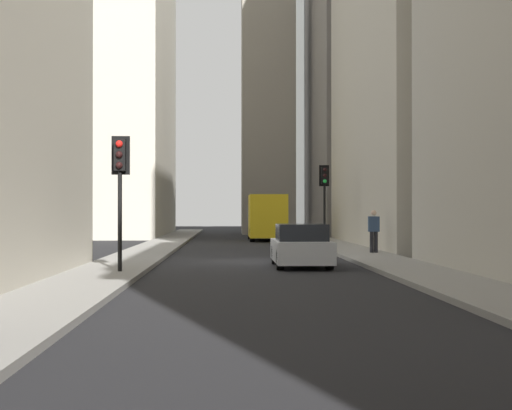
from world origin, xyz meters
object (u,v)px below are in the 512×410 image
at_px(delivery_truck, 267,217).
at_px(pedestrian, 374,229).
at_px(discarded_bottle, 336,248).
at_px(sedan_silver, 301,247).
at_px(traffic_light_midblock, 324,186).
at_px(traffic_light_foreground, 120,172).

height_order(delivery_truck, pedestrian, delivery_truck).
relative_size(delivery_truck, pedestrian, 3.70).
distance_m(pedestrian, discarded_bottle, 2.48).
bearing_deg(sedan_silver, delivery_truck, -0.00).
xyz_separation_m(pedestrian, discarded_bottle, (1.94, 1.30, -0.84)).
xyz_separation_m(traffic_light_midblock, pedestrian, (-8.69, -0.96, -2.07)).
distance_m(sedan_silver, traffic_light_foreground, 6.87).
bearing_deg(traffic_light_foreground, sedan_silver, -57.34).
xyz_separation_m(sedan_silver, traffic_light_foreground, (-3.50, 5.46, 2.29)).
bearing_deg(pedestrian, traffic_light_foreground, 137.04).
bearing_deg(traffic_light_midblock, sedan_silver, 170.07).
bearing_deg(pedestrian, delivery_truck, 11.74).
xyz_separation_m(delivery_truck, traffic_light_midblock, (-8.48, -2.60, 1.70)).
distance_m(sedan_silver, discarded_bottle, 8.45).
bearing_deg(delivery_truck, sedan_silver, 180.00).
xyz_separation_m(delivery_truck, traffic_light_foreground, (-26.85, 5.46, 1.50)).
distance_m(sedan_silver, pedestrian, 7.16).
xyz_separation_m(traffic_light_midblock, discarded_bottle, (-6.75, 0.34, -2.91)).
distance_m(traffic_light_midblock, discarded_bottle, 7.36).
relative_size(traffic_light_midblock, discarded_bottle, 15.21).
distance_m(delivery_truck, discarded_bottle, 15.44).
bearing_deg(traffic_light_foreground, discarded_bottle, -33.59).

